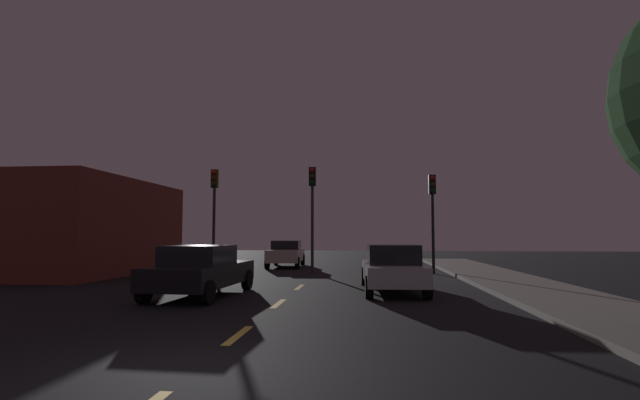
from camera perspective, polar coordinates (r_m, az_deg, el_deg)
ground_plane at (r=12.97m, az=-4.61°, el=-12.21°), size 80.00×80.00×0.00m
sidewalk_curb_right at (r=13.78m, az=28.44°, el=-10.93°), size 3.00×40.00×0.15m
lane_stripe_second at (r=8.74m, az=-9.98°, el=-16.02°), size 0.16×1.60×0.01m
lane_stripe_third at (r=12.38m, az=-5.12°, el=-12.56°), size 0.16×1.60×0.01m
lane_stripe_fourth at (r=16.10m, az=-2.54°, el=-10.65°), size 0.16×1.60×0.01m
traffic_signal_left at (r=23.03m, az=-12.89°, el=0.01°), size 0.32×0.38×4.96m
traffic_signal_center at (r=21.98m, az=-0.95°, el=0.17°), size 0.32×0.38×5.00m
traffic_signal_right at (r=22.02m, az=13.66°, el=-0.46°), size 0.32×0.38×4.56m
car_stopped_ahead at (r=14.97m, az=8.86°, el=-8.22°), size 2.00×4.64×1.48m
car_adjacent_lane at (r=14.18m, az=-14.45°, el=-8.34°), size 2.15×4.54×1.48m
car_oncoming_far at (r=26.22m, az=-4.18°, el=-6.54°), size 2.01×4.44×1.46m
storefront_left at (r=24.22m, az=-26.92°, el=-2.98°), size 5.51×9.48×4.29m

